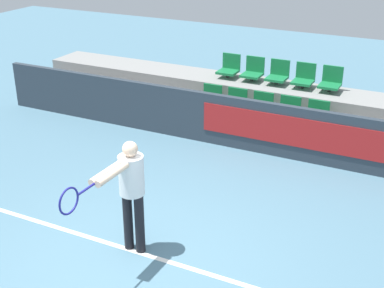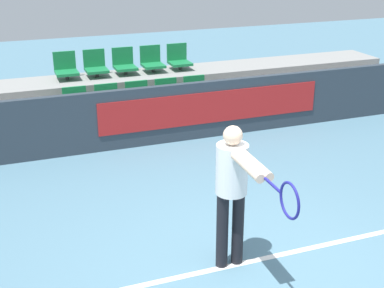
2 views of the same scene
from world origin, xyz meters
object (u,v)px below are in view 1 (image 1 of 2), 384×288
(stadium_chair_1, at_px, (235,104))
(stadium_chair_7, at_px, (278,74))
(stadium_chair_2, at_px, (261,108))
(stadium_chair_9, at_px, (331,81))
(stadium_chair_0, at_px, (210,100))
(stadium_chair_4, at_px, (316,117))
(stadium_chair_3, at_px, (288,112))
(stadium_chair_8, at_px, (304,78))
(tennis_player, at_px, (129,187))
(stadium_chair_5, at_px, (229,68))
(stadium_chair_6, at_px, (253,71))

(stadium_chair_1, xyz_separation_m, stadium_chair_7, (0.56, 0.99, 0.43))
(stadium_chair_2, height_order, stadium_chair_9, stadium_chair_9)
(stadium_chair_7, bearing_deg, stadium_chair_0, -138.50)
(stadium_chair_2, height_order, stadium_chair_4, same)
(stadium_chair_1, height_order, stadium_chair_4, same)
(stadium_chair_3, height_order, stadium_chair_7, stadium_chair_7)
(stadium_chair_0, relative_size, stadium_chair_2, 1.00)
(stadium_chair_2, xyz_separation_m, stadium_chair_7, (0.00, 0.99, 0.43))
(stadium_chair_0, distance_m, stadium_chair_2, 1.12)
(stadium_chair_8, distance_m, tennis_player, 5.60)
(stadium_chair_9, bearing_deg, stadium_chair_3, -119.47)
(stadium_chair_7, distance_m, stadium_chair_9, 1.12)
(stadium_chair_0, distance_m, stadium_chair_8, 2.00)
(stadium_chair_0, bearing_deg, stadium_chair_3, 0.00)
(stadium_chair_3, xyz_separation_m, stadium_chair_8, (0.00, 0.99, 0.43))
(stadium_chair_5, bearing_deg, stadium_chair_4, -23.86)
(stadium_chair_3, height_order, stadium_chair_4, same)
(stadium_chair_1, bearing_deg, stadium_chair_5, 119.47)
(stadium_chair_0, height_order, stadium_chair_8, stadium_chair_8)
(stadium_chair_6, relative_size, stadium_chair_8, 1.00)
(stadium_chair_3, bearing_deg, stadium_chair_8, 90.00)
(stadium_chair_3, height_order, stadium_chair_5, stadium_chair_5)
(stadium_chair_0, bearing_deg, stadium_chair_2, 0.00)
(stadium_chair_9, bearing_deg, stadium_chair_5, 180.00)
(stadium_chair_8, distance_m, stadium_chair_9, 0.56)
(stadium_chair_7, bearing_deg, tennis_player, -92.07)
(stadium_chair_4, relative_size, stadium_chair_5, 1.00)
(stadium_chair_3, relative_size, stadium_chair_4, 1.00)
(stadium_chair_1, xyz_separation_m, stadium_chair_4, (1.68, 0.00, 0.00))
(stadium_chair_0, xyz_separation_m, stadium_chair_1, (0.56, 0.00, 0.00))
(stadium_chair_4, height_order, stadium_chair_8, stadium_chair_8)
(stadium_chair_9, distance_m, tennis_player, 5.70)
(stadium_chair_5, distance_m, stadium_chair_8, 1.68)
(stadium_chair_1, xyz_separation_m, stadium_chair_6, (0.00, 0.99, 0.43))
(stadium_chair_5, xyz_separation_m, stadium_chair_7, (1.12, 0.00, 0.00))
(stadium_chair_0, bearing_deg, stadium_chair_4, 0.00)
(stadium_chair_1, xyz_separation_m, stadium_chair_2, (0.56, 0.00, 0.00))
(stadium_chair_2, distance_m, stadium_chair_5, 1.56)
(stadium_chair_5, height_order, stadium_chair_6, same)
(stadium_chair_0, bearing_deg, stadium_chair_1, 0.00)
(tennis_player, bearing_deg, stadium_chair_8, 83.83)
(stadium_chair_3, height_order, stadium_chair_9, stadium_chair_9)
(stadium_chair_2, distance_m, stadium_chair_6, 1.22)
(stadium_chair_5, relative_size, tennis_player, 0.31)
(stadium_chair_1, bearing_deg, stadium_chair_2, 0.00)
(stadium_chair_0, xyz_separation_m, stadium_chair_2, (1.12, 0.00, 0.00))
(stadium_chair_0, relative_size, stadium_chair_8, 1.00)
(stadium_chair_0, xyz_separation_m, stadium_chair_7, (1.12, 0.99, 0.43))
(stadium_chair_0, bearing_deg, stadium_chair_6, 60.53)
(stadium_chair_3, distance_m, stadium_chair_5, 2.00)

